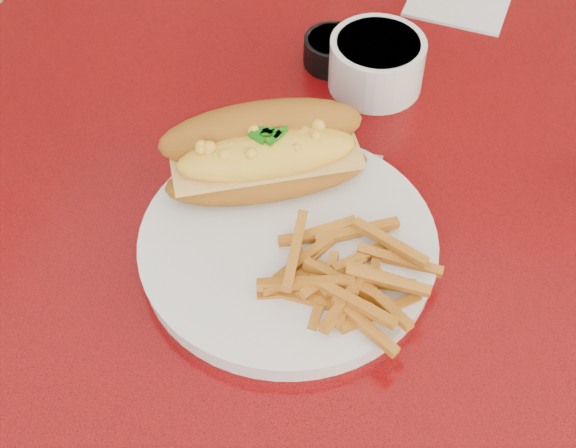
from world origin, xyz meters
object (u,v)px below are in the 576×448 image
(diner_table, at_px, (435,297))
(dinner_plate, at_px, (288,245))
(booth_bench_far, at_px, (511,77))
(sauce_cup_left, at_px, (333,50))
(gravy_ramekin, at_px, (377,62))
(mac_hoagie, at_px, (265,153))
(fork, at_px, (363,216))

(diner_table, bearing_deg, dinner_plate, -138.24)
(booth_bench_far, bearing_deg, sauce_cup_left, -105.17)
(diner_table, xyz_separation_m, gravy_ramekin, (-0.12, 0.13, 0.19))
(mac_hoagie, height_order, gravy_ramekin, mac_hoagie)
(gravy_ramekin, bearing_deg, mac_hoagie, -104.96)
(dinner_plate, distance_m, gravy_ramekin, 0.25)
(sauce_cup_left, bearing_deg, diner_table, -40.19)
(fork, relative_size, gravy_ramekin, 1.52)
(dinner_plate, bearing_deg, mac_hoagie, 126.90)
(diner_table, distance_m, dinner_plate, 0.24)
(dinner_plate, relative_size, gravy_ramekin, 2.82)
(mac_hoagie, bearing_deg, fork, -38.65)
(booth_bench_far, bearing_deg, mac_hoagie, -101.41)
(fork, relative_size, sauce_cup_left, 2.39)
(sauce_cup_left, bearing_deg, booth_bench_far, 74.83)
(dinner_plate, xyz_separation_m, gravy_ramekin, (0.01, 0.25, 0.02))
(diner_table, bearing_deg, sauce_cup_left, 139.81)
(sauce_cup_left, bearing_deg, gravy_ramekin, -18.85)
(booth_bench_far, height_order, mac_hoagie, booth_bench_far)
(diner_table, height_order, fork, fork)
(mac_hoagie, bearing_deg, booth_bench_far, 45.93)
(dinner_plate, distance_m, mac_hoagie, 0.09)
(dinner_plate, distance_m, sauce_cup_left, 0.27)
(mac_hoagie, height_order, fork, mac_hoagie)
(booth_bench_far, relative_size, mac_hoagie, 5.77)
(gravy_ramekin, bearing_deg, sauce_cup_left, 161.15)
(diner_table, xyz_separation_m, sauce_cup_left, (-0.18, 0.15, 0.18))
(diner_table, height_order, gravy_ramekin, gravy_ramekin)
(booth_bench_far, xyz_separation_m, dinner_plate, (-0.13, -0.93, 0.49))
(diner_table, relative_size, mac_hoagie, 5.92)
(fork, height_order, gravy_ramekin, gravy_ramekin)
(booth_bench_far, bearing_deg, fork, -94.97)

